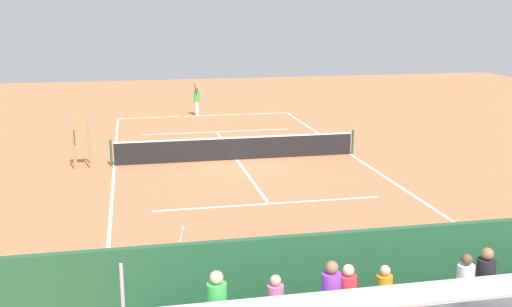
{
  "coord_description": "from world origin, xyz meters",
  "views": [
    {
      "loc": [
        4.23,
        24.54,
        6.19
      ],
      "look_at": [
        0.0,
        4.0,
        1.2
      ],
      "focal_mm": 43.06,
      "sensor_mm": 36.0,
      "label": 1
    }
  ],
  "objects_px": {
    "tennis_ball_near": "(228,122)",
    "umpire_chair": "(81,136)",
    "tennis_net": "(237,148)",
    "line_judge": "(184,274)",
    "equipment_bag": "(426,295)",
    "courtside_bench": "(486,270)",
    "tennis_player": "(197,99)",
    "tennis_racket": "(185,117)"
  },
  "relations": [
    {
      "from": "tennis_ball_near",
      "to": "umpire_chair",
      "type": "bearing_deg",
      "value": 50.49
    },
    {
      "from": "tennis_net",
      "to": "tennis_racket",
      "type": "xyz_separation_m",
      "value": [
        1.17,
        -10.74,
        -0.49
      ]
    },
    {
      "from": "umpire_chair",
      "to": "line_judge",
      "type": "relative_size",
      "value": 1.11
    },
    {
      "from": "tennis_net",
      "to": "courtside_bench",
      "type": "distance_m",
      "value": 13.67
    },
    {
      "from": "courtside_bench",
      "to": "line_judge",
      "type": "height_order",
      "value": "line_judge"
    },
    {
      "from": "tennis_player",
      "to": "tennis_ball_near",
      "type": "bearing_deg",
      "value": 120.0
    },
    {
      "from": "tennis_net",
      "to": "courtside_bench",
      "type": "height_order",
      "value": "tennis_net"
    },
    {
      "from": "umpire_chair",
      "to": "tennis_racket",
      "type": "xyz_separation_m",
      "value": [
        -5.03,
        -10.84,
        -1.3
      ]
    },
    {
      "from": "umpire_chair",
      "to": "tennis_racket",
      "type": "distance_m",
      "value": 12.02
    },
    {
      "from": "umpire_chair",
      "to": "tennis_ball_near",
      "type": "bearing_deg",
      "value": -129.51
    },
    {
      "from": "tennis_racket",
      "to": "tennis_ball_near",
      "type": "relative_size",
      "value": 8.5
    },
    {
      "from": "umpire_chair",
      "to": "tennis_ball_near",
      "type": "xyz_separation_m",
      "value": [
        -7.18,
        -8.71,
        -1.28
      ]
    },
    {
      "from": "umpire_chair",
      "to": "tennis_player",
      "type": "height_order",
      "value": "umpire_chair"
    },
    {
      "from": "umpire_chair",
      "to": "tennis_racket",
      "type": "height_order",
      "value": "umpire_chair"
    },
    {
      "from": "tennis_racket",
      "to": "tennis_ball_near",
      "type": "distance_m",
      "value": 3.03
    },
    {
      "from": "tennis_net",
      "to": "line_judge",
      "type": "distance_m",
      "value": 13.55
    },
    {
      "from": "tennis_racket",
      "to": "umpire_chair",
      "type": "bearing_deg",
      "value": 65.1
    },
    {
      "from": "umpire_chair",
      "to": "line_judge",
      "type": "distance_m",
      "value": 13.32
    },
    {
      "from": "tennis_net",
      "to": "umpire_chair",
      "type": "distance_m",
      "value": 6.25
    },
    {
      "from": "tennis_ball_near",
      "to": "line_judge",
      "type": "relative_size",
      "value": 0.03
    },
    {
      "from": "tennis_player",
      "to": "line_judge",
      "type": "relative_size",
      "value": 1.0
    },
    {
      "from": "umpire_chair",
      "to": "line_judge",
      "type": "xyz_separation_m",
      "value": [
        -2.85,
        13.01,
        -0.3
      ]
    },
    {
      "from": "tennis_racket",
      "to": "line_judge",
      "type": "bearing_deg",
      "value": 84.77
    },
    {
      "from": "tennis_player",
      "to": "line_judge",
      "type": "bearing_deg",
      "value": 83.12
    },
    {
      "from": "tennis_net",
      "to": "umpire_chair",
      "type": "xyz_separation_m",
      "value": [
        6.2,
        0.11,
        0.81
      ]
    },
    {
      "from": "umpire_chair",
      "to": "equipment_bag",
      "type": "height_order",
      "value": "umpire_chair"
    },
    {
      "from": "equipment_bag",
      "to": "line_judge",
      "type": "distance_m",
      "value": 5.22
    },
    {
      "from": "courtside_bench",
      "to": "tennis_player",
      "type": "height_order",
      "value": "tennis_player"
    },
    {
      "from": "courtside_bench",
      "to": "line_judge",
      "type": "xyz_separation_m",
      "value": [
        6.61,
        -0.16,
        0.46
      ]
    },
    {
      "from": "equipment_bag",
      "to": "tennis_racket",
      "type": "bearing_deg",
      "value": -83.0
    },
    {
      "from": "umpire_chair",
      "to": "tennis_racket",
      "type": "bearing_deg",
      "value": -114.9
    },
    {
      "from": "tennis_player",
      "to": "tennis_ball_near",
      "type": "relative_size",
      "value": 29.18
    },
    {
      "from": "equipment_bag",
      "to": "tennis_racket",
      "type": "relative_size",
      "value": 1.6
    },
    {
      "from": "tennis_net",
      "to": "tennis_player",
      "type": "distance_m",
      "value": 11.08
    },
    {
      "from": "tennis_player",
      "to": "line_judge",
      "type": "distance_m",
      "value": 24.35
    },
    {
      "from": "tennis_player",
      "to": "equipment_bag",
      "type": "bearing_deg",
      "value": 95.22
    },
    {
      "from": "courtside_bench",
      "to": "tennis_player",
      "type": "bearing_deg",
      "value": -81.36
    },
    {
      "from": "line_judge",
      "to": "tennis_ball_near",
      "type": "bearing_deg",
      "value": -101.29
    },
    {
      "from": "courtside_bench",
      "to": "line_judge",
      "type": "relative_size",
      "value": 0.93
    },
    {
      "from": "tennis_net",
      "to": "equipment_bag",
      "type": "bearing_deg",
      "value": 97.64
    },
    {
      "from": "umpire_chair",
      "to": "equipment_bag",
      "type": "bearing_deg",
      "value": 121.03
    },
    {
      "from": "tennis_player",
      "to": "line_judge",
      "type": "xyz_separation_m",
      "value": [
        2.92,
        24.18,
        0.0
      ]
    }
  ]
}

